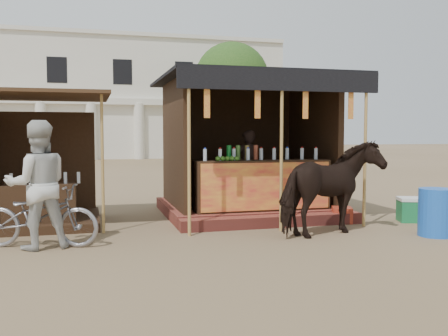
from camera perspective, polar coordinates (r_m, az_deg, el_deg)
name	(u,v)px	position (r m, az deg, el deg)	size (l,w,h in m)	color
ground	(255,256)	(6.94, 3.51, -10.00)	(120.00, 120.00, 0.00)	#846B4C
main_stall	(249,165)	(10.26, 2.84, 0.33)	(3.60, 3.61, 2.78)	#9A3C32
secondary_stall	(32,179)	(9.70, -21.06, -1.16)	(2.40, 2.40, 2.38)	#321F12
cow	(331,188)	(8.32, 12.15, -2.27)	(0.84, 1.85, 1.57)	black
motorbike	(39,216)	(7.85, -20.37, -5.18)	(0.61, 1.75, 0.92)	gray
bystander	(38,185)	(7.69, -20.53, -1.81)	(0.91, 0.71, 1.87)	beige
blue_barrel	(436,212)	(8.86, 23.04, -4.68)	(0.55, 0.55, 0.78)	blue
red_crate	(342,215)	(9.67, 13.33, -5.24)	(0.36, 0.39, 0.29)	#9B2D19
cooler	(416,209)	(10.17, 21.05, -4.44)	(0.75, 0.63, 0.46)	#1A763F
background_building	(91,100)	(36.40, -15.01, 7.49)	(26.00, 7.45, 8.18)	silver
tree	(228,83)	(29.76, 0.46, 9.70)	(4.50, 4.40, 7.00)	#382314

